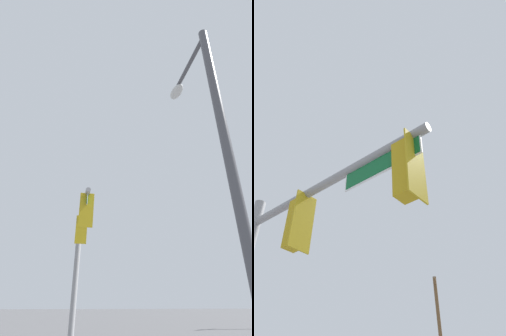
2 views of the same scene
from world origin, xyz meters
TOP-DOWN VIEW (x-y plane):
  - signal_pole_near at (-3.44, -8.38)m, footprint 5.29×0.64m
  - street_lamp at (5.55, -6.81)m, footprint 1.99×0.31m

SIDE VIEW (x-z plane):
  - signal_pole_near at x=-3.44m, z-range 1.04..6.97m
  - street_lamp at x=5.55m, z-range 0.57..7.57m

